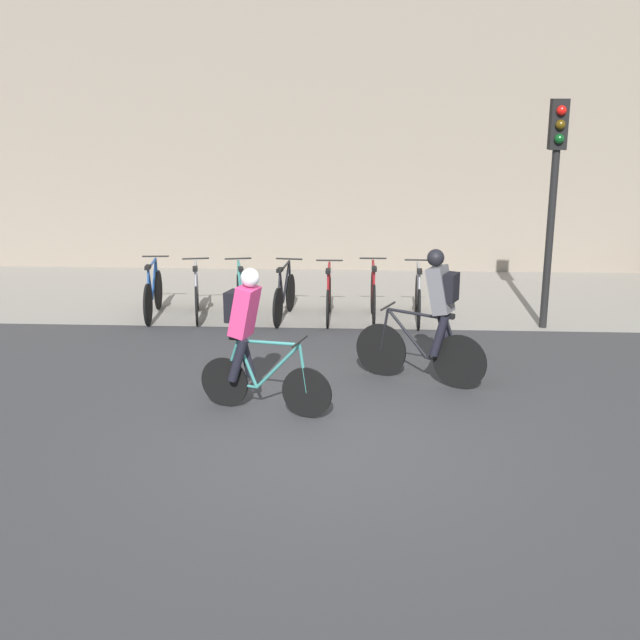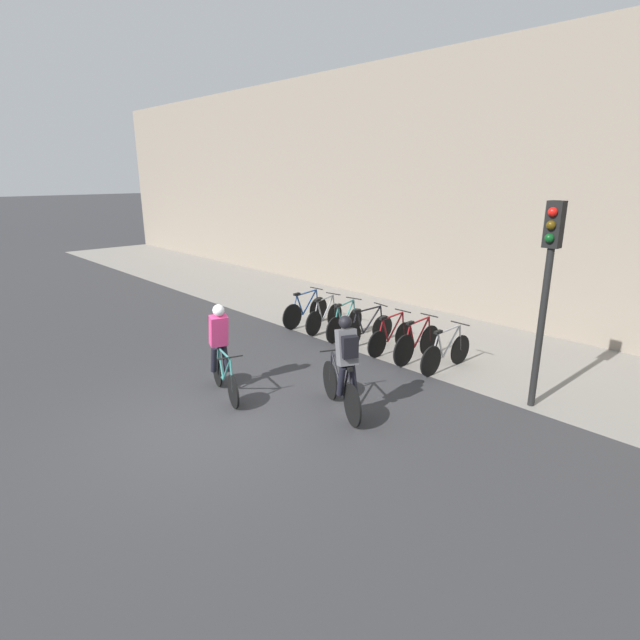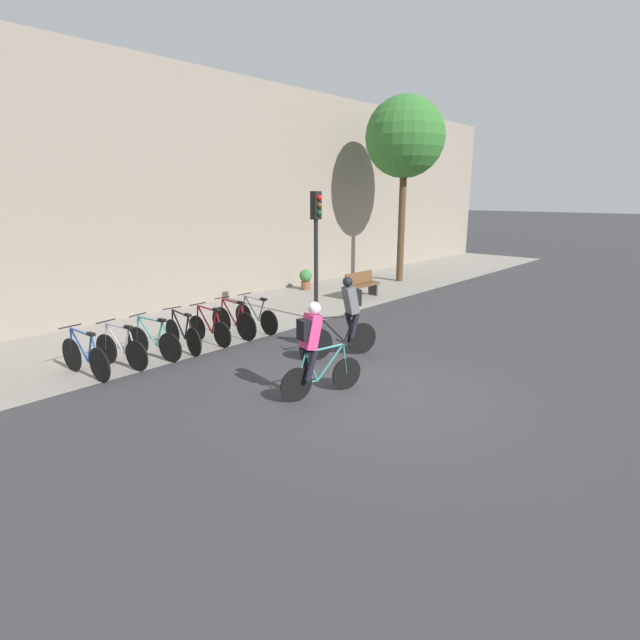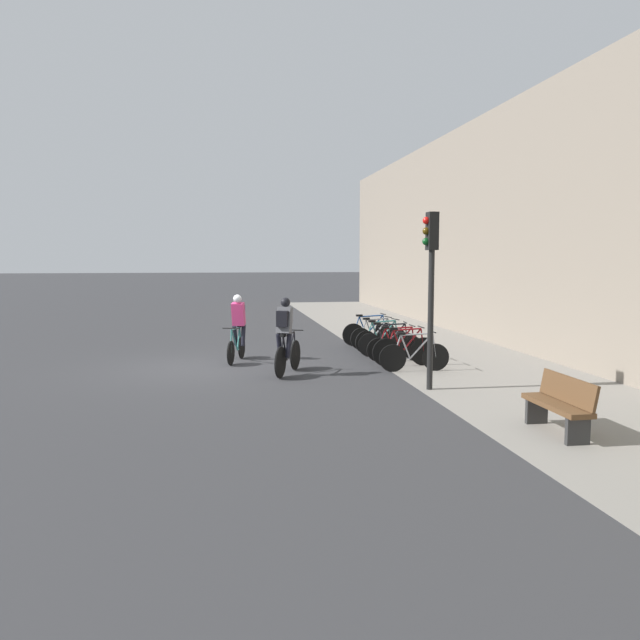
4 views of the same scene
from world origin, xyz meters
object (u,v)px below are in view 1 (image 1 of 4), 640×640
(parked_bike_2, at_px, (240,295))
(traffic_light_pole, at_px, (555,173))
(parked_bike_0, at_px, (153,294))
(parked_bike_6, at_px, (418,298))
(cyclist_pink, at_px, (250,335))
(parked_bike_3, at_px, (284,296))
(parked_bike_1, at_px, (197,295))
(parked_bike_4, at_px, (329,297))
(parked_bike_5, at_px, (373,296))
(cyclist_grey, at_px, (434,314))

(parked_bike_2, height_order, traffic_light_pole, traffic_light_pole)
(parked_bike_0, xyz_separation_m, parked_bike_6, (4.49, -0.00, -0.01))
(traffic_light_pole, bearing_deg, parked_bike_0, 177.08)
(cyclist_pink, bearing_deg, traffic_light_pole, 41.21)
(parked_bike_6, distance_m, traffic_light_pole, 2.94)
(traffic_light_pole, bearing_deg, parked_bike_3, 175.56)
(parked_bike_2, relative_size, traffic_light_pole, 0.45)
(cyclist_pink, relative_size, parked_bike_6, 1.02)
(parked_bike_0, distance_m, parked_bike_6, 4.50)
(cyclist_pink, bearing_deg, parked_bike_1, 109.84)
(parked_bike_4, xyz_separation_m, parked_bike_5, (0.75, 0.00, 0.03))
(parked_bike_1, relative_size, parked_bike_4, 0.98)
(cyclist_grey, bearing_deg, parked_bike_1, 140.46)
(parked_bike_2, relative_size, parked_bike_4, 1.01)
(parked_bike_1, bearing_deg, parked_bike_4, -0.02)
(cyclist_pink, height_order, traffic_light_pole, traffic_light_pole)
(traffic_light_pole, bearing_deg, parked_bike_2, 176.21)
(parked_bike_5, bearing_deg, traffic_light_pole, -6.85)
(parked_bike_4, bearing_deg, cyclist_pink, -100.64)
(cyclist_pink, relative_size, parked_bike_0, 1.01)
(parked_bike_1, height_order, parked_bike_5, parked_bike_5)
(parked_bike_0, xyz_separation_m, parked_bike_2, (1.50, -0.00, -0.01))
(parked_bike_3, bearing_deg, traffic_light_pole, -4.44)
(cyclist_grey, relative_size, parked_bike_1, 1.14)
(cyclist_grey, distance_m, parked_bike_6, 3.12)
(parked_bike_6, bearing_deg, traffic_light_pole, -9.29)
(parked_bike_2, relative_size, parked_bike_3, 0.97)
(cyclist_pink, xyz_separation_m, parked_bike_4, (0.77, 4.09, -0.56))
(parked_bike_3, bearing_deg, parked_bike_1, 179.96)
(parked_bike_5, bearing_deg, parked_bike_1, -179.99)
(parked_bike_3, height_order, traffic_light_pole, traffic_light_pole)
(parked_bike_2, height_order, parked_bike_4, parked_bike_2)
(parked_bike_0, relative_size, parked_bike_5, 1.03)
(parked_bike_1, height_order, parked_bike_4, parked_bike_1)
(cyclist_pink, xyz_separation_m, parked_bike_3, (0.02, 4.09, -0.55))
(parked_bike_2, distance_m, traffic_light_pole, 5.46)
(parked_bike_2, bearing_deg, parked_bike_3, -0.05)
(parked_bike_1, bearing_deg, parked_bike_3, -0.04)
(parked_bike_2, distance_m, parked_bike_3, 0.75)
(parked_bike_5, xyz_separation_m, traffic_light_pole, (2.78, -0.33, 2.09))
(cyclist_pink, xyz_separation_m, parked_bike_1, (-1.48, 4.10, -0.55))
(cyclist_pink, distance_m, parked_bike_6, 4.71)
(parked_bike_0, xyz_separation_m, parked_bike_4, (3.00, -0.00, -0.03))
(parked_bike_5, xyz_separation_m, parked_bike_6, (0.75, -0.00, -0.02))
(parked_bike_3, distance_m, parked_bike_4, 0.75)
(cyclist_pink, bearing_deg, cyclist_grey, 24.38)
(parked_bike_3, distance_m, traffic_light_pole, 4.78)
(cyclist_grey, xyz_separation_m, parked_bike_0, (-4.48, 3.08, -0.54))
(cyclist_grey, bearing_deg, parked_bike_5, 103.37)
(parked_bike_4, relative_size, traffic_light_pole, 0.45)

